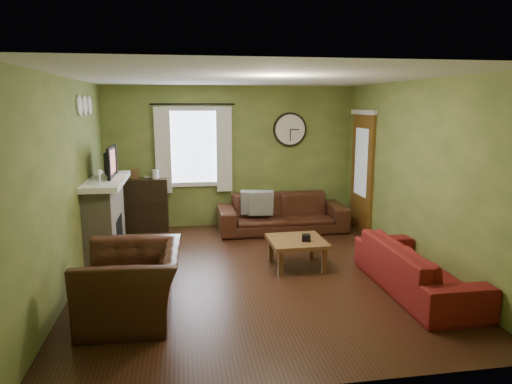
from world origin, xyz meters
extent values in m
cube|color=#341B0F|center=(0.00, 0.00, 0.00)|extent=(4.60, 5.20, 0.00)
cube|color=white|center=(0.00, 0.00, 2.60)|extent=(4.60, 5.20, 0.00)
cube|color=olive|center=(-2.30, 0.00, 1.30)|extent=(0.00, 5.20, 2.60)
cube|color=olive|center=(2.30, 0.00, 1.30)|extent=(0.00, 5.20, 2.60)
cube|color=olive|center=(0.00, 2.60, 1.30)|extent=(4.60, 0.00, 2.60)
cube|color=olive|center=(0.00, -2.60, 1.30)|extent=(4.60, 0.00, 2.60)
cube|color=gray|center=(-2.10, 1.15, 0.55)|extent=(0.40, 1.40, 1.10)
cube|color=black|center=(-1.91, 1.15, 0.30)|extent=(0.04, 0.60, 0.55)
cube|color=white|center=(-2.07, 1.15, 1.14)|extent=(0.58, 1.60, 0.08)
imported|color=black|center=(-2.05, 1.30, 1.35)|extent=(0.08, 0.60, 0.35)
cube|color=#994C3F|center=(-1.97, 1.30, 1.41)|extent=(0.02, 0.62, 0.36)
cylinder|color=white|center=(-2.28, 0.80, 2.25)|extent=(0.28, 0.28, 0.03)
cylinder|color=white|center=(-2.28, 1.15, 2.25)|extent=(0.28, 0.28, 0.03)
cylinder|color=white|center=(-2.28, 1.50, 2.25)|extent=(0.28, 0.28, 0.03)
cylinder|color=black|center=(-0.70, 2.48, 2.27)|extent=(0.03, 0.03, 1.50)
cube|color=silver|center=(-1.25, 2.48, 1.45)|extent=(0.28, 0.04, 1.55)
cube|color=silver|center=(-0.15, 2.48, 1.45)|extent=(0.28, 0.04, 1.55)
cube|color=brown|center=(2.27, 1.85, 1.05)|extent=(0.05, 0.90, 2.10)
imported|color=brown|center=(-1.62, 2.57, 0.96)|extent=(0.20, 0.24, 0.02)
imported|color=#371A11|center=(0.84, 1.99, 0.33)|extent=(2.28, 0.89, 0.67)
cube|color=gray|center=(0.30, 1.99, 0.55)|extent=(0.44, 0.19, 0.43)
cube|color=gray|center=(0.44, 1.92, 0.55)|extent=(0.44, 0.16, 0.43)
imported|color=maroon|center=(1.88, -0.91, 0.30)|extent=(0.80, 2.04, 0.60)
imported|color=#371A11|center=(-1.49, -1.09, 0.38)|extent=(1.06, 1.21, 0.77)
cube|color=black|center=(0.75, 0.04, 0.40)|extent=(0.14, 0.14, 0.09)
camera|label=1|loc=(-0.92, -5.84, 2.28)|focal=32.00mm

